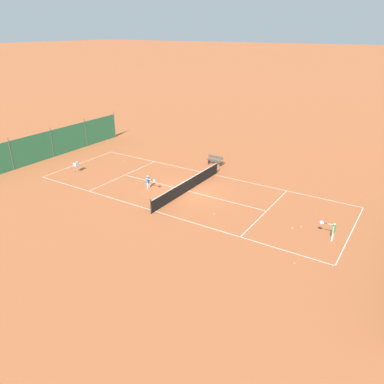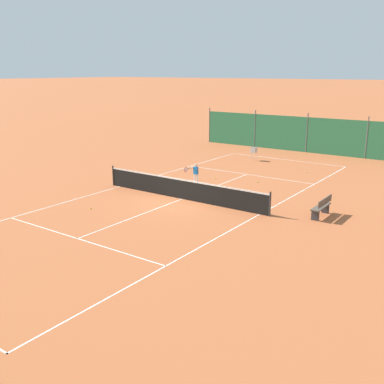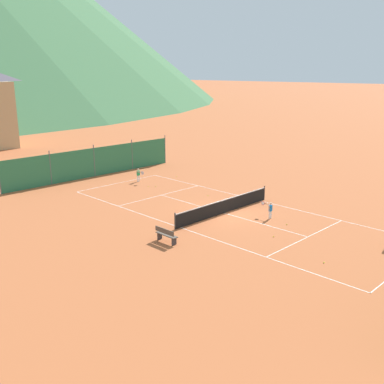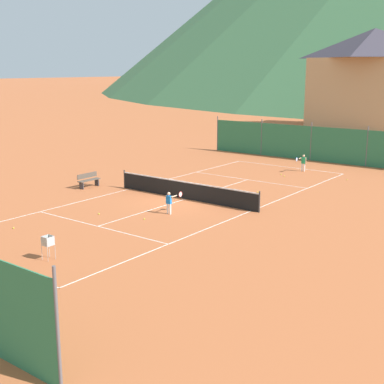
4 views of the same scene
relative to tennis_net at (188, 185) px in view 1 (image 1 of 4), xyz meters
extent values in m
plane|color=#B25B33|center=(0.00, 0.00, -0.50)|extent=(600.00, 600.00, 0.00)
cube|color=white|center=(0.00, 11.90, -0.50)|extent=(8.25, 0.05, 0.01)
cube|color=white|center=(0.00, -11.90, -0.50)|extent=(8.25, 0.05, 0.01)
cube|color=white|center=(-4.10, 0.00, -0.50)|extent=(0.05, 23.85, 0.01)
cube|color=white|center=(4.10, 0.00, -0.50)|extent=(0.05, 23.85, 0.01)
cube|color=white|center=(0.00, 6.40, -0.50)|extent=(8.20, 0.05, 0.01)
cube|color=white|center=(0.00, -6.40, -0.50)|extent=(8.20, 0.05, 0.01)
cube|color=white|center=(0.00, 0.00, -0.50)|extent=(0.05, 12.80, 0.01)
cylinder|color=#2D2D2D|center=(-4.55, 0.00, 0.03)|extent=(0.08, 0.08, 1.06)
cylinder|color=#2D2D2D|center=(4.55, 0.00, 0.03)|extent=(0.08, 0.08, 1.06)
cube|color=black|center=(0.00, 0.00, -0.04)|extent=(9.10, 0.02, 0.91)
cube|color=white|center=(0.00, 0.00, 0.43)|extent=(9.10, 0.04, 0.06)
cube|color=#2D754C|center=(0.00, -15.50, 0.80)|extent=(17.20, 0.04, 2.60)
cylinder|color=#59595E|center=(-8.60, -15.50, 0.95)|extent=(0.08, 0.08, 2.90)
cylinder|color=#59595E|center=(-4.30, -15.50, 0.95)|extent=(0.08, 0.08, 2.90)
cylinder|color=#59595E|center=(0.00, -15.50, 0.95)|extent=(0.08, 0.08, 2.90)
cylinder|color=#59595E|center=(4.30, -15.50, 0.95)|extent=(0.08, 0.08, 2.90)
cylinder|color=white|center=(1.14, -2.89, -0.24)|extent=(0.09, 0.09, 0.51)
cylinder|color=white|center=(1.31, -2.89, -0.24)|extent=(0.09, 0.09, 0.51)
cube|color=blue|center=(1.22, -2.89, 0.21)|extent=(0.25, 0.14, 0.40)
sphere|color=beige|center=(1.22, -2.89, 0.51)|extent=(0.16, 0.16, 0.16)
cylinder|color=beige|center=(1.07, -2.89, 0.21)|extent=(0.06, 0.06, 0.40)
cylinder|color=beige|center=(1.38, -2.69, 0.37)|extent=(0.06, 0.40, 0.06)
cylinder|color=black|center=(1.37, -2.40, 0.37)|extent=(0.03, 0.18, 0.03)
torus|color=red|center=(1.37, -2.17, 0.37)|extent=(0.03, 0.28, 0.28)
cylinder|color=silver|center=(1.37, -2.17, 0.37)|extent=(0.01, 0.25, 0.25)
cylinder|color=white|center=(1.62, 11.12, -0.23)|extent=(0.10, 0.10, 0.54)
cylinder|color=white|center=(1.44, 11.11, -0.23)|extent=(0.10, 0.10, 0.54)
cube|color=#239E5B|center=(1.53, 11.12, 0.25)|extent=(0.26, 0.16, 0.42)
sphere|color=tan|center=(1.53, 11.12, 0.56)|extent=(0.16, 0.16, 0.16)
cylinder|color=tan|center=(1.70, 11.12, 0.25)|extent=(0.06, 0.06, 0.42)
cylinder|color=tan|center=(1.37, 10.90, 0.41)|extent=(0.07, 0.42, 0.06)
cylinder|color=black|center=(1.38, 10.60, 0.41)|extent=(0.03, 0.19, 0.03)
torus|color=#1E4CB2|center=(1.39, 10.36, 0.41)|extent=(0.03, 0.28, 0.28)
cylinder|color=silver|center=(1.39, 10.36, 0.41)|extent=(0.01, 0.25, 0.25)
sphere|color=#CCE033|center=(-2.67, -8.90, -0.47)|extent=(0.07, 0.07, 0.07)
sphere|color=#CCE033|center=(5.07, 10.02, -0.47)|extent=(0.07, 0.07, 0.07)
sphere|color=#CCE033|center=(2.34, 3.64, -0.47)|extent=(0.07, 0.07, 0.07)
sphere|color=#CCE033|center=(0.95, -4.35, -0.47)|extent=(0.07, 0.07, 0.07)
sphere|color=#CCE033|center=(0.94, 9.10, -0.47)|extent=(0.07, 0.07, 0.07)
sphere|color=#CCE033|center=(-1.42, -5.00, -0.47)|extent=(0.07, 0.07, 0.07)
sphere|color=#CCE033|center=(1.39, 8.67, -0.47)|extent=(0.07, 0.07, 0.07)
cylinder|color=#B7B7BC|center=(1.51, -10.57, -0.22)|extent=(0.02, 0.02, 0.55)
cylinder|color=#B7B7BC|center=(1.85, -10.57, -0.22)|extent=(0.02, 0.02, 0.55)
cylinder|color=#B7B7BC|center=(1.51, -10.23, -0.22)|extent=(0.02, 0.02, 0.55)
cylinder|color=#B7B7BC|center=(1.85, -10.23, -0.22)|extent=(0.02, 0.02, 0.55)
cube|color=#B7B7BC|center=(1.68, -10.40, 0.06)|extent=(0.34, 0.34, 0.02)
cube|color=#B7B7BC|center=(1.68, -10.57, 0.22)|extent=(0.34, 0.02, 0.34)
cube|color=#B7B7BC|center=(1.68, -10.23, 0.22)|extent=(0.34, 0.02, 0.34)
cube|color=#B7B7BC|center=(1.51, -10.40, 0.22)|extent=(0.02, 0.34, 0.34)
cube|color=#B7B7BC|center=(1.85, -10.40, 0.22)|extent=(0.02, 0.34, 0.34)
sphere|color=#CCE033|center=(1.76, -10.29, 0.10)|extent=(0.07, 0.07, 0.07)
sphere|color=#CCE033|center=(1.57, -10.31, 0.10)|extent=(0.07, 0.07, 0.07)
sphere|color=#CCE033|center=(1.62, -10.46, 0.10)|extent=(0.07, 0.07, 0.07)
sphere|color=#CCE033|center=(1.78, -10.49, 0.10)|extent=(0.07, 0.07, 0.07)
sphere|color=#CCE033|center=(1.76, -10.38, 0.10)|extent=(0.07, 0.07, 0.07)
sphere|color=#CCE033|center=(1.61, -10.45, 0.10)|extent=(0.07, 0.07, 0.07)
sphere|color=#CCE033|center=(1.60, -10.34, 0.16)|extent=(0.07, 0.07, 0.07)
sphere|color=#CCE033|center=(1.68, -10.29, 0.16)|extent=(0.07, 0.07, 0.07)
sphere|color=#CCE033|center=(1.79, -10.39, 0.16)|extent=(0.07, 0.07, 0.07)
sphere|color=#CCE033|center=(1.58, -10.28, 0.16)|extent=(0.07, 0.07, 0.07)
sphere|color=#CCE033|center=(1.80, -10.45, 0.16)|extent=(0.07, 0.07, 0.07)
sphere|color=#CCE033|center=(1.70, -10.30, 0.16)|extent=(0.07, 0.07, 0.07)
sphere|color=#CCE033|center=(1.78, -10.36, 0.21)|extent=(0.07, 0.07, 0.07)
sphere|color=#CCE033|center=(1.76, -10.47, 0.21)|extent=(0.07, 0.07, 0.07)
sphere|color=#CCE033|center=(1.74, -10.31, 0.21)|extent=(0.07, 0.07, 0.07)
sphere|color=#CCE033|center=(1.68, -10.41, 0.21)|extent=(0.07, 0.07, 0.07)
sphere|color=#CCE033|center=(1.62, -10.46, 0.21)|extent=(0.07, 0.07, 0.07)
sphere|color=#CCE033|center=(1.81, -10.36, 0.21)|extent=(0.07, 0.07, 0.07)
cube|color=#51473D|center=(-6.30, -1.18, -0.06)|extent=(0.36, 1.50, 0.05)
cube|color=#51473D|center=(-6.46, -1.18, 0.20)|extent=(0.04, 1.50, 0.28)
cube|color=#333338|center=(-6.30, -0.58, -0.28)|extent=(0.32, 0.06, 0.44)
cube|color=#333338|center=(-6.30, -1.78, -0.28)|extent=(0.32, 0.06, 0.44)
camera|label=1|loc=(22.02, 14.34, 10.97)|focal=35.00mm
camera|label=2|loc=(-12.24, 16.46, 5.41)|focal=42.00mm
camera|label=3|loc=(-22.07, -18.79, 8.85)|focal=42.00mm
camera|label=4|loc=(17.17, -22.06, 6.40)|focal=50.00mm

